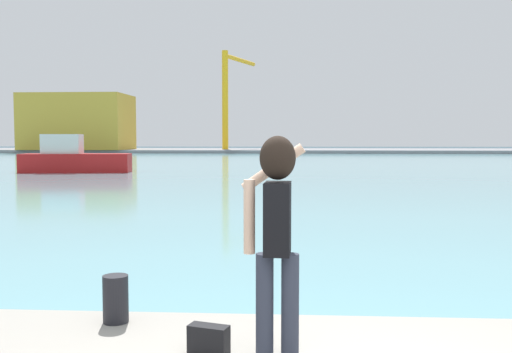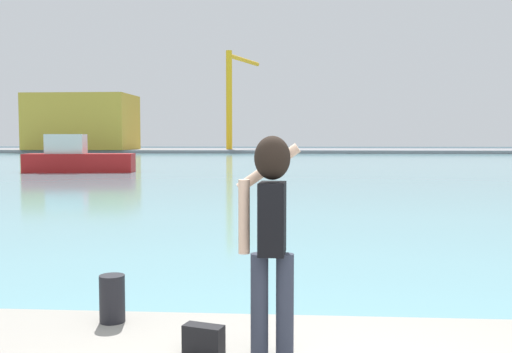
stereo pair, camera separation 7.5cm
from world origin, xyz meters
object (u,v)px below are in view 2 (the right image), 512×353
Objects in this scene: harbor_bollard at (112,299)px; boat_moored at (77,159)px; person_photographer at (271,223)px; handbag at (204,340)px; port_crane at (233,89)px; warehouse_left at (83,122)px.

boat_moored is (-12.62, 31.39, 0.18)m from harbor_bollard.
boat_moored is (-14.14, 32.14, -0.66)m from person_photographer.
harbor_bollard is (-1.52, 0.75, -0.84)m from person_photographer.
person_photographer is 3.93× the size of harbor_bollard.
handbag is (-0.53, -0.01, -0.95)m from person_photographer.
boat_moored is at bearing 111.90° from harbor_bollard.
warehouse_left is at bearing -169.43° from port_crane.
person_photographer is at bearing 1.01° from handbag.
handbag is 0.02× the size of warehouse_left.
boat_moored is at bearing -69.58° from warehouse_left.
port_crane reaches higher than harbor_bollard.
boat_moored is 0.45× the size of port_crane.
boat_moored is 59.20m from port_crane.
handbag is 34.91m from boat_moored.
boat_moored is 57.56m from warehouse_left.
port_crane is at bearing 79.39° from boat_moored.
handbag is 0.04× the size of boat_moored.
handbag is at bearing -37.57° from harbor_bollard.
boat_moored is at bearing 112.94° from handbag.
warehouse_left is at bearing 110.97° from harbor_bollard.
person_photographer is at bearing -68.32° from warehouse_left.
harbor_bollard is 90.62m from port_crane.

